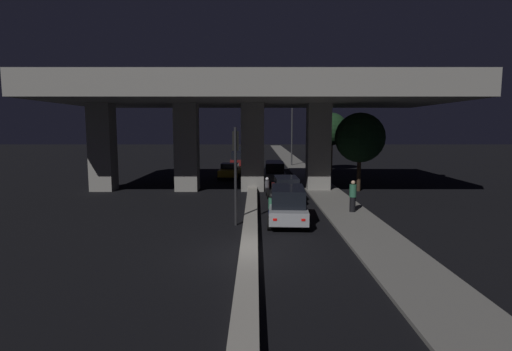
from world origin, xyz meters
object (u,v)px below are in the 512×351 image
traffic_light_left_of_median (236,159)px  motorcycle_black_filtering_mid (267,189)px  car_silver_lead (288,204)px  car_dark_red_second (286,189)px  car_taxi_yellow_lead_oncoming (230,171)px  pedestrian_on_sidewalk (353,196)px  motorcycle_blue_filtering_near (271,210)px  car_dark_red_second_oncoming (238,159)px  car_white_third_oncoming (239,154)px  car_white_fourth (274,167)px  car_grey_fourth_oncoming (243,151)px  car_grey_third (275,172)px  street_lamp (290,126)px

traffic_light_left_of_median → motorcycle_black_filtering_mid: 8.66m
car_silver_lead → car_dark_red_second: size_ratio=0.99×
car_taxi_yellow_lead_oncoming → pedestrian_on_sidewalk: size_ratio=2.32×
car_silver_lead → motorcycle_blue_filtering_near: bearing=77.4°
car_dark_red_second_oncoming → car_white_third_oncoming: (-0.31, 9.59, -0.06)m
traffic_light_left_of_median → car_dark_red_second: (3.01, 6.51, -2.49)m
car_silver_lead → car_white_third_oncoming: car_silver_lead is taller
car_silver_lead → car_white_fourth: car_silver_lead is taller
traffic_light_left_of_median → car_grey_fourth_oncoming: 49.07m
car_grey_fourth_oncoming → pedestrian_on_sidewalk: bearing=9.3°
car_silver_lead → car_grey_third: 15.17m
car_grey_third → car_dark_red_second_oncoming: car_dark_red_second_oncoming is taller
motorcycle_blue_filtering_near → car_white_fourth: bearing=1.5°
car_grey_third → car_white_fourth: size_ratio=0.88×
car_silver_lead → motorcycle_blue_filtering_near: 0.92m
motorcycle_blue_filtering_near → car_grey_fourth_oncoming: bearing=7.9°
car_white_third_oncoming → car_grey_fourth_oncoming: car_white_third_oncoming is taller
car_dark_red_second → car_grey_fourth_oncoming: bearing=4.2°
car_dark_red_second → car_white_third_oncoming: 33.24m
car_dark_red_second → motorcycle_blue_filtering_near: car_dark_red_second is taller
car_white_fourth → street_lamp: bearing=-11.7°
car_taxi_yellow_lead_oncoming → street_lamp: bearing=153.1°
car_dark_red_second → car_grey_fourth_oncoming: car_dark_red_second is taller
car_grey_third → car_white_third_oncoming: car_grey_third is taller
traffic_light_left_of_median → motorcycle_blue_filtering_near: traffic_light_left_of_median is taller
car_taxi_yellow_lead_oncoming → pedestrian_on_sidewalk: 17.94m
traffic_light_left_of_median → car_silver_lead: bearing=6.3°
car_grey_third → car_white_third_oncoming: 24.34m
car_white_third_oncoming → motorcycle_black_filtering_mid: size_ratio=2.51×
car_dark_red_second_oncoming → car_grey_fourth_oncoming: car_dark_red_second_oncoming is taller
car_dark_red_second_oncoming → traffic_light_left_of_median: bearing=1.6°
car_silver_lead → motorcycle_black_filtering_mid: car_silver_lead is taller
car_taxi_yellow_lead_oncoming → car_dark_red_second: bearing=23.1°
car_silver_lead → car_dark_red_second_oncoming: (-3.88, 29.56, -0.00)m
street_lamp → car_dark_red_second: 24.55m
car_dark_red_second_oncoming → street_lamp: bearing=95.8°
car_white_fourth → motorcycle_black_filtering_mid: size_ratio=2.60×
motorcycle_blue_filtering_near → car_silver_lead: bearing=-101.2°
car_silver_lead → pedestrian_on_sidewalk: pedestrian_on_sidewalk is taller
car_white_third_oncoming → motorcycle_blue_filtering_near: (3.38, -38.92, -0.27)m
street_lamp → motorcycle_black_filtering_mid: 23.27m
traffic_light_left_of_median → car_white_third_oncoming: size_ratio=1.06×
car_dark_red_second_oncoming → car_grey_third: bearing=14.4°
street_lamp → car_grey_fourth_oncoming: street_lamp is taller
traffic_light_left_of_median → street_lamp: bearing=80.2°
car_dark_red_second_oncoming → car_taxi_yellow_lead_oncoming: bearing=-2.1°
car_silver_lead → car_white_fourth: 20.86m
car_silver_lead → traffic_light_left_of_median: bearing=99.1°
car_white_fourth → traffic_light_left_of_median: bearing=175.2°
car_white_fourth → car_dark_red_second: bearing=-176.5°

